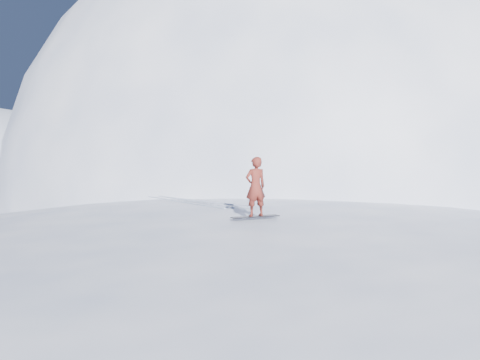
% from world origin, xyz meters
% --- Properties ---
extents(ground, '(400.00, 400.00, 0.00)m').
position_xyz_m(ground, '(0.00, 0.00, 0.00)').
color(ground, white).
rests_on(ground, ground).
extents(near_ridge, '(36.00, 28.00, 4.80)m').
position_xyz_m(near_ridge, '(1.00, 3.00, 0.00)').
color(near_ridge, white).
rests_on(near_ridge, ground).
extents(summit_peak, '(60.00, 56.00, 56.00)m').
position_xyz_m(summit_peak, '(22.00, 26.00, 0.00)').
color(summit_peak, white).
rests_on(summit_peak, ground).
extents(peak_shoulder, '(28.00, 24.00, 18.00)m').
position_xyz_m(peak_shoulder, '(10.00, 20.00, 0.00)').
color(peak_shoulder, white).
rests_on(peak_shoulder, ground).
extents(wind_bumps, '(16.00, 14.40, 1.00)m').
position_xyz_m(wind_bumps, '(-0.56, 2.12, 0.00)').
color(wind_bumps, white).
rests_on(wind_bumps, ground).
extents(snowboard, '(1.59, 0.42, 0.03)m').
position_xyz_m(snowboard, '(-0.39, -0.47, 2.41)').
color(snowboard, black).
rests_on(snowboard, near_ridge).
extents(snowboarder, '(0.70, 0.49, 1.83)m').
position_xyz_m(snowboarder, '(-0.39, -0.47, 3.34)').
color(snowboarder, maroon).
rests_on(snowboarder, snowboard).
extents(board_tracks, '(2.17, 5.94, 0.04)m').
position_xyz_m(board_tracks, '(-0.35, 4.91, 2.42)').
color(board_tracks, silver).
rests_on(board_tracks, ground).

